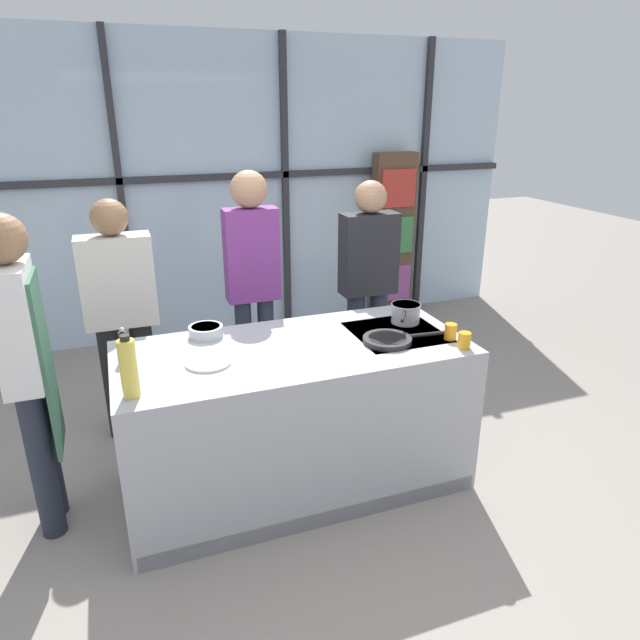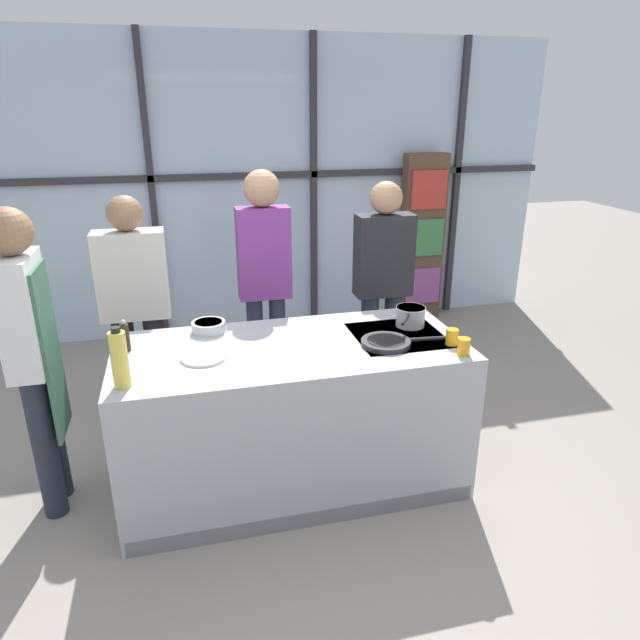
{
  "view_description": "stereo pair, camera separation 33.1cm",
  "coord_description": "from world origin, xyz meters",
  "px_view_note": "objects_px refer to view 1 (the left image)",
  "views": [
    {
      "loc": [
        -0.88,
        -2.81,
        2.18
      ],
      "look_at": [
        0.19,
        0.1,
        1.0
      ],
      "focal_mm": 32.0,
      "sensor_mm": 36.0,
      "label": 1
    },
    {
      "loc": [
        -0.56,
        -2.91,
        2.18
      ],
      "look_at": [
        0.19,
        0.1,
        1.0
      ],
      "focal_mm": 32.0,
      "sensor_mm": 36.0,
      "label": 2
    }
  ],
  "objects_px": {
    "pepper_grinder": "(124,345)",
    "spectator_center_left": "(253,276)",
    "frying_pan": "(389,339)",
    "juice_glass_far": "(451,332)",
    "chef": "(25,358)",
    "juice_glass_near": "(464,340)",
    "white_plate": "(208,363)",
    "spectator_center_right": "(368,277)",
    "oil_bottle": "(129,368)",
    "spectator_far_left": "(121,309)",
    "mixing_bowl": "(206,331)",
    "saucepan": "(406,313)"
  },
  "relations": [
    {
      "from": "white_plate",
      "to": "juice_glass_near",
      "type": "height_order",
      "value": "juice_glass_near"
    },
    {
      "from": "chef",
      "to": "juice_glass_near",
      "type": "relative_size",
      "value": 18.41
    },
    {
      "from": "spectator_center_right",
      "to": "juice_glass_far",
      "type": "distance_m",
      "value": 1.14
    },
    {
      "from": "spectator_center_left",
      "to": "saucepan",
      "type": "bearing_deg",
      "value": 133.47
    },
    {
      "from": "chef",
      "to": "juice_glass_near",
      "type": "distance_m",
      "value": 2.3
    },
    {
      "from": "white_plate",
      "to": "juice_glass_far",
      "type": "xyz_separation_m",
      "value": [
        1.38,
        -0.15,
        0.04
      ]
    },
    {
      "from": "chef",
      "to": "frying_pan",
      "type": "relative_size",
      "value": 3.41
    },
    {
      "from": "chef",
      "to": "pepper_grinder",
      "type": "relative_size",
      "value": 9.44
    },
    {
      "from": "frying_pan",
      "to": "white_plate",
      "type": "relative_size",
      "value": 2.1
    },
    {
      "from": "chef",
      "to": "juice_glass_far",
      "type": "xyz_separation_m",
      "value": [
        2.25,
        -0.32,
        -0.05
      ]
    },
    {
      "from": "frying_pan",
      "to": "juice_glass_far",
      "type": "xyz_separation_m",
      "value": [
        0.36,
        -0.08,
        0.03
      ]
    },
    {
      "from": "mixing_bowl",
      "to": "oil_bottle",
      "type": "relative_size",
      "value": 0.66
    },
    {
      "from": "frying_pan",
      "to": "oil_bottle",
      "type": "relative_size",
      "value": 1.65
    },
    {
      "from": "spectator_center_right",
      "to": "pepper_grinder",
      "type": "bearing_deg",
      "value": 23.61
    },
    {
      "from": "chef",
      "to": "spectator_far_left",
      "type": "bearing_deg",
      "value": 149.86
    },
    {
      "from": "spectator_center_left",
      "to": "saucepan",
      "type": "distance_m",
      "value": 1.12
    },
    {
      "from": "spectator_far_left",
      "to": "pepper_grinder",
      "type": "xyz_separation_m",
      "value": [
        -0.01,
        -0.78,
        0.06
      ]
    },
    {
      "from": "chef",
      "to": "white_plate",
      "type": "distance_m",
      "value": 0.89
    },
    {
      "from": "spectator_far_left",
      "to": "pepper_grinder",
      "type": "height_order",
      "value": "spectator_far_left"
    },
    {
      "from": "white_plate",
      "to": "juice_glass_far",
      "type": "distance_m",
      "value": 1.38
    },
    {
      "from": "juice_glass_far",
      "to": "white_plate",
      "type": "bearing_deg",
      "value": 173.84
    },
    {
      "from": "chef",
      "to": "spectator_far_left",
      "type": "height_order",
      "value": "chef"
    },
    {
      "from": "pepper_grinder",
      "to": "spectator_center_left",
      "type": "bearing_deg",
      "value": 41.02
    },
    {
      "from": "spectator_far_left",
      "to": "juice_glass_near",
      "type": "height_order",
      "value": "spectator_far_left"
    },
    {
      "from": "pepper_grinder",
      "to": "juice_glass_near",
      "type": "height_order",
      "value": "pepper_grinder"
    },
    {
      "from": "spectator_far_left",
      "to": "spectator_center_left",
      "type": "bearing_deg",
      "value": -180.0
    },
    {
      "from": "spectator_center_right",
      "to": "oil_bottle",
      "type": "height_order",
      "value": "spectator_center_right"
    },
    {
      "from": "spectator_far_left",
      "to": "white_plate",
      "type": "height_order",
      "value": "spectator_far_left"
    },
    {
      "from": "spectator_center_left",
      "to": "spectator_center_right",
      "type": "bearing_deg",
      "value": -180.0
    },
    {
      "from": "white_plate",
      "to": "mixing_bowl",
      "type": "bearing_deg",
      "value": 81.92
    },
    {
      "from": "mixing_bowl",
      "to": "chef",
      "type": "bearing_deg",
      "value": -167.05
    },
    {
      "from": "juice_glass_near",
      "to": "juice_glass_far",
      "type": "xyz_separation_m",
      "value": [
        0.0,
        0.14,
        0.0
      ]
    },
    {
      "from": "pepper_grinder",
      "to": "juice_glass_far",
      "type": "height_order",
      "value": "pepper_grinder"
    },
    {
      "from": "spectator_far_left",
      "to": "saucepan",
      "type": "bearing_deg",
      "value": 153.91
    },
    {
      "from": "chef",
      "to": "juice_glass_far",
      "type": "distance_m",
      "value": 2.27
    },
    {
      "from": "oil_bottle",
      "to": "juice_glass_near",
      "type": "height_order",
      "value": "oil_bottle"
    },
    {
      "from": "spectator_center_left",
      "to": "pepper_grinder",
      "type": "height_order",
      "value": "spectator_center_left"
    },
    {
      "from": "chef",
      "to": "spectator_far_left",
      "type": "relative_size",
      "value": 1.05
    },
    {
      "from": "oil_bottle",
      "to": "juice_glass_near",
      "type": "xyz_separation_m",
      "value": [
        1.77,
        -0.06,
        -0.1
      ]
    },
    {
      "from": "white_plate",
      "to": "pepper_grinder",
      "type": "height_order",
      "value": "pepper_grinder"
    },
    {
      "from": "spectator_center_left",
      "to": "white_plate",
      "type": "distance_m",
      "value": 1.12
    },
    {
      "from": "frying_pan",
      "to": "juice_glass_near",
      "type": "xyz_separation_m",
      "value": [
        0.36,
        -0.22,
        0.03
      ]
    },
    {
      "from": "spectator_center_left",
      "to": "frying_pan",
      "type": "xyz_separation_m",
      "value": [
        0.53,
        -1.06,
        -0.14
      ]
    },
    {
      "from": "saucepan",
      "to": "juice_glass_far",
      "type": "height_order",
      "value": "saucepan"
    },
    {
      "from": "saucepan",
      "to": "oil_bottle",
      "type": "relative_size",
      "value": 0.98
    },
    {
      "from": "spectator_center_right",
      "to": "juice_glass_far",
      "type": "relative_size",
      "value": 17.91
    },
    {
      "from": "juice_glass_near",
      "to": "spectator_far_left",
      "type": "bearing_deg",
      "value": 144.16
    },
    {
      "from": "spectator_far_left",
      "to": "chef",
      "type": "bearing_deg",
      "value": 59.86
    },
    {
      "from": "spectator_center_left",
      "to": "oil_bottle",
      "type": "xyz_separation_m",
      "value": [
        -0.89,
        -1.22,
        -0.01
      ]
    },
    {
      "from": "oil_bottle",
      "to": "juice_glass_far",
      "type": "bearing_deg",
      "value": 2.7
    }
  ]
}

